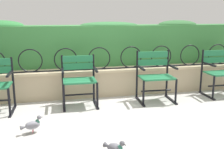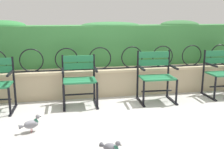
{
  "view_description": "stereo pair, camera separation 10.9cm",
  "coord_description": "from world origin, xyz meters",
  "px_view_note": "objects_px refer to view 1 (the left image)",
  "views": [
    {
      "loc": [
        -0.91,
        -4.05,
        1.5
      ],
      "look_at": [
        0.0,
        0.07,
        0.55
      ],
      "focal_mm": 42.11,
      "sensor_mm": 36.0,
      "label": 1
    },
    {
      "loc": [
        -0.81,
        -4.08,
        1.5
      ],
      "look_at": [
        0.0,
        0.07,
        0.55
      ],
      "focal_mm": 42.11,
      "sensor_mm": 36.0,
      "label": 2
    }
  ],
  "objects_px": {
    "park_chair_rightmost": "(220,71)",
    "pigeon_near_chairs": "(115,148)",
    "park_chair_centre_left": "(79,79)",
    "pigeon_far_side": "(32,125)",
    "park_chair_centre_right": "(155,75)"
  },
  "relations": [
    {
      "from": "park_chair_centre_right",
      "to": "pigeon_far_side",
      "type": "bearing_deg",
      "value": -155.25
    },
    {
      "from": "park_chair_centre_right",
      "to": "park_chair_rightmost",
      "type": "xyz_separation_m",
      "value": [
        1.35,
        0.06,
        -0.01
      ]
    },
    {
      "from": "park_chair_rightmost",
      "to": "pigeon_near_chairs",
      "type": "relative_size",
      "value": 3.45
    },
    {
      "from": "park_chair_centre_left",
      "to": "park_chair_centre_right",
      "type": "bearing_deg",
      "value": -2.26
    },
    {
      "from": "park_chair_centre_left",
      "to": "pigeon_far_side",
      "type": "xyz_separation_m",
      "value": [
        -0.72,
        -1.01,
        -0.35
      ]
    },
    {
      "from": "park_chair_centre_right",
      "to": "pigeon_near_chairs",
      "type": "xyz_separation_m",
      "value": [
        -1.15,
        -1.78,
        -0.36
      ]
    },
    {
      "from": "park_chair_rightmost",
      "to": "pigeon_near_chairs",
      "type": "distance_m",
      "value": 3.12
    },
    {
      "from": "park_chair_centre_left",
      "to": "pigeon_near_chairs",
      "type": "xyz_separation_m",
      "value": [
        0.2,
        -1.83,
        -0.35
      ]
    },
    {
      "from": "park_chair_rightmost",
      "to": "park_chair_centre_left",
      "type": "bearing_deg",
      "value": -179.78
    },
    {
      "from": "pigeon_near_chairs",
      "to": "pigeon_far_side",
      "type": "bearing_deg",
      "value": 137.82
    },
    {
      "from": "park_chair_centre_left",
      "to": "pigeon_far_side",
      "type": "relative_size",
      "value": 2.95
    },
    {
      "from": "park_chair_rightmost",
      "to": "pigeon_far_side",
      "type": "bearing_deg",
      "value": -163.41
    },
    {
      "from": "park_chair_rightmost",
      "to": "pigeon_near_chairs",
      "type": "xyz_separation_m",
      "value": [
        -2.5,
        -1.85,
        -0.35
      ]
    },
    {
      "from": "park_chair_centre_right",
      "to": "park_chair_rightmost",
      "type": "distance_m",
      "value": 1.35
    },
    {
      "from": "park_chair_centre_right",
      "to": "pigeon_near_chairs",
      "type": "bearing_deg",
      "value": -122.86
    }
  ]
}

